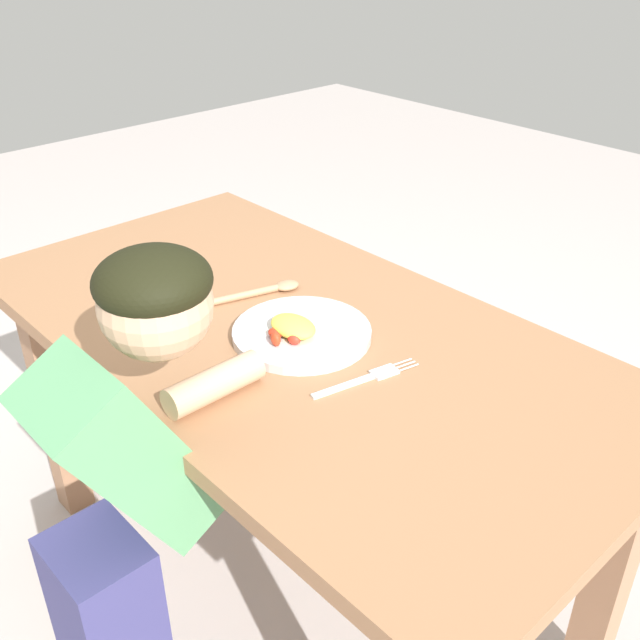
# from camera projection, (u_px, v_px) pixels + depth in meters

# --- Properties ---
(ground_plane) EXTENTS (8.00, 8.00, 0.00)m
(ground_plane) POSITION_uv_depth(u_px,v_px,m) (297.00, 578.00, 1.84)
(ground_plane) COLOR #BDB2AE
(dining_table) EXTENTS (1.45, 0.76, 0.73)m
(dining_table) POSITION_uv_depth(u_px,v_px,m) (292.00, 378.00, 1.53)
(dining_table) COLOR #986947
(dining_table) RESTS_ON ground_plane
(plate) EXTENTS (0.27, 0.27, 0.05)m
(plate) POSITION_uv_depth(u_px,v_px,m) (300.00, 332.00, 1.43)
(plate) COLOR silver
(plate) RESTS_ON dining_table
(fork) EXTENTS (0.07, 0.22, 0.01)m
(fork) POSITION_uv_depth(u_px,v_px,m) (367.00, 378.00, 1.31)
(fork) COLOR silver
(fork) RESTS_ON dining_table
(spoon) EXTENTS (0.09, 0.23, 0.02)m
(spoon) POSITION_uv_depth(u_px,v_px,m) (262.00, 291.00, 1.59)
(spoon) COLOR tan
(spoon) RESTS_ON dining_table
(person) EXTENTS (0.19, 0.43, 1.04)m
(person) POSITION_uv_depth(u_px,v_px,m) (130.00, 510.00, 1.23)
(person) COLOR navy
(person) RESTS_ON ground_plane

